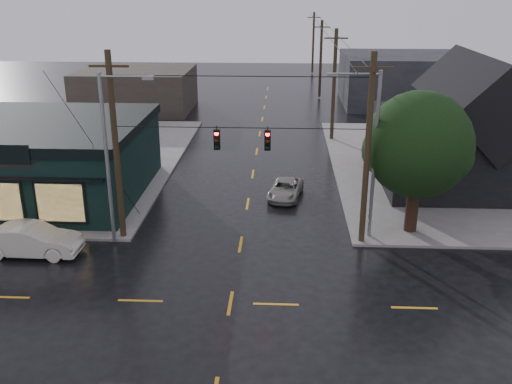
{
  "coord_description": "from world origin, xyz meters",
  "views": [
    {
      "loc": [
        2.21,
        -21.71,
        13.21
      ],
      "look_at": [
        0.86,
        5.48,
        3.21
      ],
      "focal_mm": 40.0,
      "sensor_mm": 36.0,
      "label": 1
    }
  ],
  "objects_px": {
    "corner_tree": "(418,145)",
    "suv_silver": "(286,189)",
    "sedan_cream": "(31,240)",
    "utility_pole_nw": "(124,238)",
    "utility_pole_ne": "(361,243)"
  },
  "relations": [
    {
      "from": "corner_tree",
      "to": "sedan_cream",
      "type": "height_order",
      "value": "corner_tree"
    },
    {
      "from": "utility_pole_nw",
      "to": "suv_silver",
      "type": "distance_m",
      "value": 11.21
    },
    {
      "from": "sedan_cream",
      "to": "corner_tree",
      "type": "bearing_deg",
      "value": -78.46
    },
    {
      "from": "utility_pole_nw",
      "to": "suv_silver",
      "type": "bearing_deg",
      "value": 37.26
    },
    {
      "from": "utility_pole_nw",
      "to": "sedan_cream",
      "type": "height_order",
      "value": "utility_pole_nw"
    },
    {
      "from": "utility_pole_nw",
      "to": "suv_silver",
      "type": "xyz_separation_m",
      "value": [
        8.91,
        6.78,
        0.57
      ]
    },
    {
      "from": "sedan_cream",
      "to": "suv_silver",
      "type": "distance_m",
      "value": 15.87
    },
    {
      "from": "corner_tree",
      "to": "suv_silver",
      "type": "bearing_deg",
      "value": 143.06
    },
    {
      "from": "utility_pole_nw",
      "to": "utility_pole_ne",
      "type": "xyz_separation_m",
      "value": [
        13.0,
        0.0,
        0.0
      ]
    },
    {
      "from": "utility_pole_ne",
      "to": "sedan_cream",
      "type": "xyz_separation_m",
      "value": [
        -17.13,
        -2.28,
        0.83
      ]
    },
    {
      "from": "corner_tree",
      "to": "suv_silver",
      "type": "height_order",
      "value": "corner_tree"
    },
    {
      "from": "corner_tree",
      "to": "sedan_cream",
      "type": "distance_m",
      "value": 20.82
    },
    {
      "from": "corner_tree",
      "to": "utility_pole_nw",
      "type": "height_order",
      "value": "corner_tree"
    },
    {
      "from": "utility_pole_nw",
      "to": "sedan_cream",
      "type": "bearing_deg",
      "value": -151.11
    },
    {
      "from": "utility_pole_nw",
      "to": "sedan_cream",
      "type": "xyz_separation_m",
      "value": [
        -4.13,
        -2.28,
        0.83
      ]
    }
  ]
}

